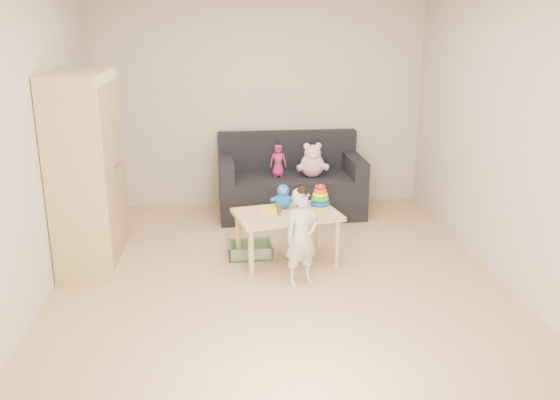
{
  "coord_description": "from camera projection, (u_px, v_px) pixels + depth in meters",
  "views": [
    {
      "loc": [
        -0.45,
        -5.02,
        2.29
      ],
      "look_at": [
        0.05,
        0.25,
        0.65
      ],
      "focal_mm": 38.0,
      "sensor_mm": 36.0,
      "label": 1
    }
  ],
  "objects": [
    {
      "name": "wardrobe",
      "position": [
        87.0,
        171.0,
        5.51
      ],
      "size": [
        0.51,
        1.01,
        1.83
      ],
      "primitive_type": "cube",
      "color": "#E7CD7F",
      "rests_on": "ground"
    },
    {
      "name": "storage_bin",
      "position": [
        250.0,
        250.0,
        5.91
      ],
      "size": [
        0.44,
        0.34,
        0.13
      ],
      "primitive_type": null,
      "rotation": [
        0.0,
        0.0,
        0.03
      ],
      "color": "#61835F",
      "rests_on": "ground"
    },
    {
      "name": "ring_stacker",
      "position": [
        320.0,
        198.0,
        5.77
      ],
      "size": [
        0.2,
        0.2,
        0.22
      ],
      "color": "#E2FF0D",
      "rests_on": "play_table"
    },
    {
      "name": "pink_bear",
      "position": [
        312.0,
        162.0,
        6.97
      ],
      "size": [
        0.37,
        0.34,
        0.34
      ],
      "primitive_type": null,
      "rotation": [
        0.0,
        0.0,
        0.32
      ],
      "color": "#FFBBCC",
      "rests_on": "sofa"
    },
    {
      "name": "blue_plush",
      "position": [
        283.0,
        196.0,
        5.73
      ],
      "size": [
        0.24,
        0.22,
        0.24
      ],
      "primitive_type": null,
      "rotation": [
        0.0,
        0.0,
        0.34
      ],
      "color": "blue",
      "rests_on": "play_table"
    },
    {
      "name": "play_table",
      "position": [
        287.0,
        238.0,
        5.71
      ],
      "size": [
        1.07,
        0.8,
        0.51
      ],
      "primitive_type": "cube",
      "rotation": [
        0.0,
        0.0,
        0.22
      ],
      "color": "tan",
      "rests_on": "ground"
    },
    {
      "name": "yellow_book",
      "position": [
        271.0,
        208.0,
        5.73
      ],
      "size": [
        0.2,
        0.2,
        0.01
      ],
      "primitive_type": "cube",
      "rotation": [
        0.0,
        0.0,
        -0.1
      ],
      "color": "yellow",
      "rests_on": "play_table"
    },
    {
      "name": "doll",
      "position": [
        278.0,
        161.0,
        6.95
      ],
      "size": [
        0.2,
        0.14,
        0.38
      ],
      "primitive_type": "imported",
      "rotation": [
        0.0,
        0.0,
        0.03
      ],
      "color": "#BA236C",
      "rests_on": "sofa"
    },
    {
      "name": "toddler",
      "position": [
        302.0,
        238.0,
        5.21
      ],
      "size": [
        0.37,
        0.3,
        0.85
      ],
      "primitive_type": "imported",
      "rotation": [
        0.0,
        0.0,
        0.34
      ],
      "color": "beige",
      "rests_on": "ground"
    },
    {
      "name": "room",
      "position": [
        277.0,
        137.0,
        5.11
      ],
      "size": [
        4.5,
        4.5,
        4.5
      ],
      "color": "tan",
      "rests_on": "ground"
    },
    {
      "name": "sofa",
      "position": [
        291.0,
        195.0,
        7.14
      ],
      "size": [
        1.72,
        0.89,
        0.48
      ],
      "primitive_type": "cube",
      "rotation": [
        0.0,
        0.0,
        0.02
      ],
      "color": "black",
      "rests_on": "ground"
    },
    {
      "name": "wooden_figure",
      "position": [
        279.0,
        209.0,
        5.53
      ],
      "size": [
        0.06,
        0.05,
        0.12
      ],
      "primitive_type": null,
      "rotation": [
        0.0,
        0.0,
        0.24
      ],
      "color": "brown",
      "rests_on": "play_table"
    },
    {
      "name": "brown_bottle",
      "position": [
        301.0,
        197.0,
        5.79
      ],
      "size": [
        0.08,
        0.08,
        0.23
      ],
      "color": "black",
      "rests_on": "play_table"
    }
  ]
}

